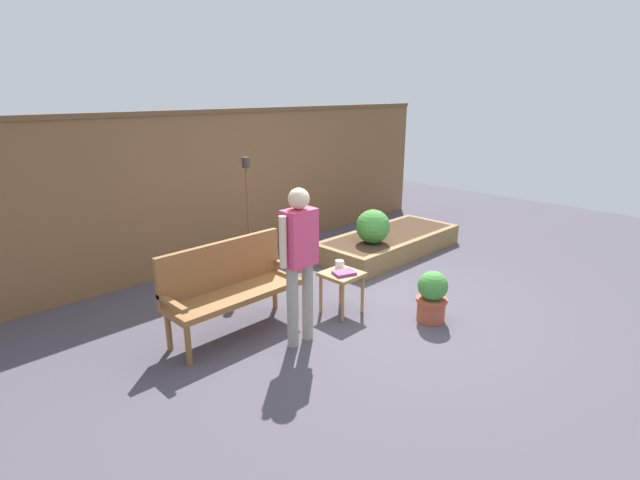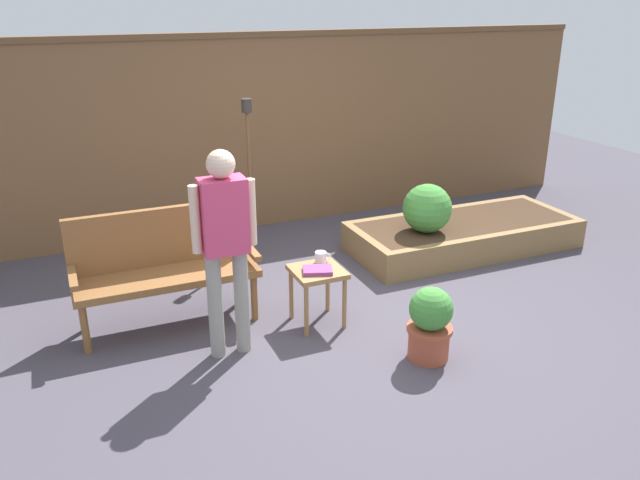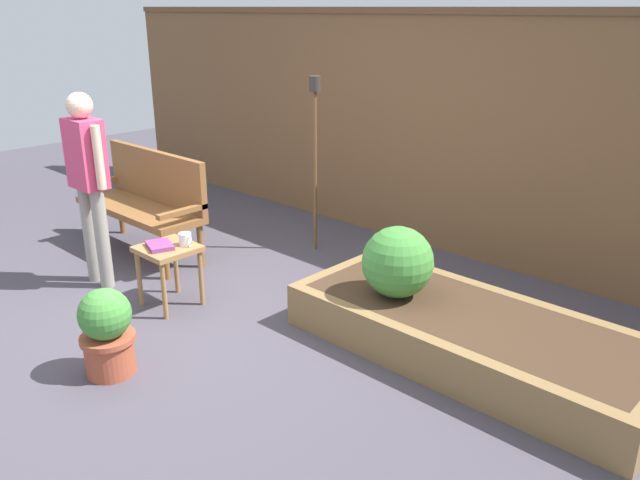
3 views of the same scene
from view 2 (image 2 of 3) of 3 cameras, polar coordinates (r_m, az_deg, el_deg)
The scene contains 11 objects.
ground_plane at distance 5.29m, azimuth 3.51°, elevation -7.36°, with size 14.00×14.00×0.00m, color #47424C.
fence_back at distance 7.21m, azimuth -5.75°, elevation 9.63°, with size 8.40×0.14×2.16m.
garden_bench at distance 5.24m, azimuth -13.89°, elevation -1.70°, with size 1.44×0.48×0.94m.
side_table at distance 5.10m, azimuth -0.24°, elevation -3.50°, with size 0.40×0.40×0.48m.
cup_on_table at distance 5.17m, azimuth 0.09°, elevation -1.57°, with size 0.13×0.09×0.10m.
book_on_table at distance 5.01m, azimuth -0.22°, elevation -2.73°, with size 0.23×0.17×0.03m, color #7F3875.
potted_boxwood at distance 4.74m, azimuth 9.86°, elevation -7.34°, with size 0.34×0.34×0.57m.
raised_planter_bed at distance 6.88m, azimuth 12.74°, elevation 0.48°, with size 2.40×1.00×0.30m.
shrub_near_bench at distance 6.38m, azimuth 9.60°, elevation 2.82°, with size 0.49×0.49×0.49m.
tiki_torch at distance 6.31m, azimuth -6.44°, elevation 8.07°, with size 0.10×0.10×1.60m.
person_by_bench at distance 4.52m, azimuth -8.54°, elevation 0.28°, with size 0.47×0.20×1.56m.
Camera 2 is at (-2.14, -4.13, 2.54)m, focal length 35.64 mm.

